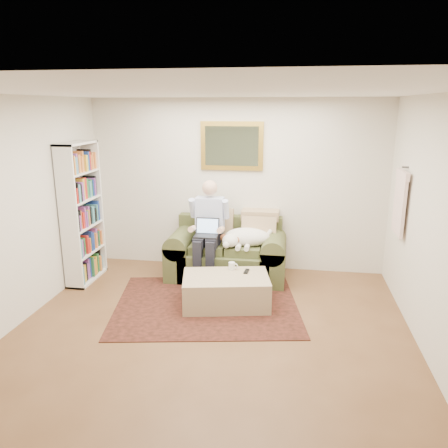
% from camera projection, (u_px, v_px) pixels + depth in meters
% --- Properties ---
extents(room_shell, '(4.51, 5.00, 2.61)m').
position_uv_depth(room_shell, '(210.00, 221.00, 4.62)').
color(room_shell, brown).
rests_on(room_shell, ground).
extents(rug, '(2.60, 2.22, 0.01)m').
position_uv_depth(rug, '(207.00, 304.00, 5.62)').
color(rug, black).
rests_on(rug, room_shell).
extents(sofa, '(1.72, 0.87, 1.03)m').
position_uv_depth(sofa, '(227.00, 258.00, 6.49)').
color(sofa, '#46512A').
rests_on(sofa, room_shell).
extents(seated_man, '(0.57, 0.81, 1.45)m').
position_uv_depth(seated_man, '(208.00, 232.00, 6.27)').
color(seated_man, '#8C99D8').
rests_on(seated_man, sofa).
extents(laptop, '(0.33, 0.26, 0.24)m').
position_uv_depth(laptop, '(207.00, 231.00, 6.19)').
color(laptop, black).
rests_on(laptop, seated_man).
extents(sleeping_dog, '(0.71, 0.45, 0.26)m').
position_uv_depth(sleeping_dog, '(247.00, 237.00, 6.26)').
color(sleeping_dog, white).
rests_on(sleeping_dog, sofa).
extents(ottoman, '(1.19, 0.89, 0.39)m').
position_uv_depth(ottoman, '(226.00, 291.00, 5.57)').
color(ottoman, tan).
rests_on(ottoman, room_shell).
extents(coffee_mug, '(0.08, 0.08, 0.10)m').
position_uv_depth(coffee_mug, '(232.00, 266.00, 5.74)').
color(coffee_mug, white).
rests_on(coffee_mug, ottoman).
extents(tv_remote, '(0.06, 0.15, 0.02)m').
position_uv_depth(tv_remote, '(246.00, 271.00, 5.66)').
color(tv_remote, black).
rests_on(tv_remote, ottoman).
extents(bookshelf, '(0.28, 0.80, 2.00)m').
position_uv_depth(bookshelf, '(82.00, 213.00, 6.21)').
color(bookshelf, white).
rests_on(bookshelf, room_shell).
extents(wall_mirror, '(0.94, 0.04, 0.72)m').
position_uv_depth(wall_mirror, '(232.00, 146.00, 6.49)').
color(wall_mirror, gold).
rests_on(wall_mirror, room_shell).
extents(hanging_shirt, '(0.06, 0.52, 0.90)m').
position_uv_depth(hanging_shirt, '(400.00, 199.00, 5.46)').
color(hanging_shirt, '#F9DACD').
rests_on(hanging_shirt, room_shell).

